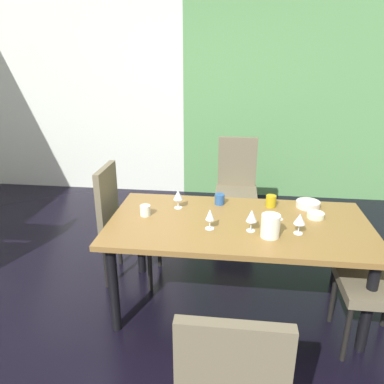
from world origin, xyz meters
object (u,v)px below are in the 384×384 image
(chair_left_far, at_px, (122,219))
(serving_bowl_rear, at_px, (316,215))
(chair_head_far, at_px, (236,182))
(wine_glass_south, at_px, (178,195))
(cup_east, at_px, (145,210))
(dining_table, at_px, (238,231))
(wine_glass_right, at_px, (300,219))
(wine_glass_north, at_px, (252,216))
(cup_center, at_px, (220,199))
(wine_glass_front, at_px, (210,215))
(pitcher_near_shelf, at_px, (271,226))
(cup_near_window, at_px, (271,201))
(serving_bowl_west, at_px, (308,204))

(chair_left_far, relative_size, serving_bowl_rear, 7.91)
(chair_head_far, distance_m, wine_glass_south, 1.27)
(cup_east, bearing_deg, wine_glass_south, 36.85)
(dining_table, relative_size, chair_head_far, 1.85)
(wine_glass_right, bearing_deg, chair_left_far, 162.66)
(chair_left_far, xyz_separation_m, wine_glass_right, (1.39, -0.43, 0.28))
(dining_table, bearing_deg, chair_head_far, 90.96)
(chair_head_far, height_order, wine_glass_north, chair_head_far)
(serving_bowl_rear, bearing_deg, wine_glass_north, -150.22)
(wine_glass_south, bearing_deg, cup_center, 20.53)
(wine_glass_south, height_order, serving_bowl_rear, wine_glass_south)
(wine_glass_north, bearing_deg, cup_center, 117.71)
(wine_glass_south, xyz_separation_m, serving_bowl_rear, (1.05, -0.06, -0.09))
(wine_glass_front, height_order, serving_bowl_rear, wine_glass_front)
(pitcher_near_shelf, bearing_deg, dining_table, 135.97)
(chair_head_far, bearing_deg, wine_glass_front, 83.10)
(chair_left_far, xyz_separation_m, cup_center, (0.83, 0.02, 0.22))
(serving_bowl_rear, xyz_separation_m, cup_center, (-0.73, 0.18, 0.02))
(chair_head_far, xyz_separation_m, cup_center, (-0.14, -1.04, 0.21))
(wine_glass_north, height_order, cup_east, wine_glass_north)
(wine_glass_front, height_order, cup_east, wine_glass_front)
(serving_bowl_rear, relative_size, cup_east, 1.58)
(serving_bowl_rear, height_order, cup_near_window, cup_near_window)
(chair_head_far, relative_size, cup_center, 12.09)
(dining_table, bearing_deg, chair_left_far, 163.06)
(chair_left_far, xyz_separation_m, serving_bowl_rear, (1.56, -0.15, 0.19))
(cup_east, bearing_deg, chair_head_far, 62.72)
(wine_glass_right, xyz_separation_m, cup_near_window, (-0.15, 0.46, -0.06))
(cup_near_window, bearing_deg, serving_bowl_rear, -29.09)
(wine_glass_front, relative_size, cup_east, 1.84)
(dining_table, relative_size, wine_glass_north, 11.92)
(chair_head_far, xyz_separation_m, serving_bowl_rear, (0.59, -1.21, 0.19))
(serving_bowl_west, height_order, cup_near_window, cup_near_window)
(serving_bowl_rear, bearing_deg, wine_glass_right, -120.65)
(wine_glass_north, relative_size, serving_bowl_rear, 1.25)
(wine_glass_south, relative_size, pitcher_near_shelf, 0.93)
(chair_left_far, height_order, cup_east, chair_left_far)
(cup_near_window, bearing_deg, wine_glass_front, -134.96)
(wine_glass_south, relative_size, wine_glass_north, 0.93)
(serving_bowl_west, xyz_separation_m, cup_center, (-0.71, -0.02, 0.02))
(wine_glass_south, xyz_separation_m, cup_near_window, (0.73, 0.12, -0.06))
(chair_head_far, height_order, serving_bowl_rear, chair_head_far)
(chair_head_far, distance_m, serving_bowl_west, 1.18)
(cup_near_window, xyz_separation_m, cup_east, (-0.96, -0.29, -0.01))
(wine_glass_right, bearing_deg, cup_east, 171.44)
(wine_glass_front, bearing_deg, chair_left_far, 150.96)
(cup_east, bearing_deg, dining_table, -2.71)
(serving_bowl_rear, bearing_deg, cup_near_window, 150.91)
(wine_glass_south, xyz_separation_m, cup_center, (0.32, 0.12, -0.06))
(wine_glass_right, distance_m, cup_center, 0.73)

